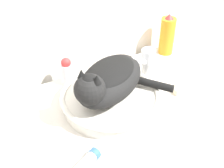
% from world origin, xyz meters
% --- Properties ---
extents(sink_basin, '(0.36, 0.36, 0.06)m').
position_xyz_m(sink_basin, '(0.04, 0.26, 0.91)').
color(sink_basin, white).
rests_on(sink_basin, vanity_counter).
extents(cat, '(0.38, 0.30, 0.16)m').
position_xyz_m(cat, '(0.03, 0.25, 1.01)').
color(cat, black).
rests_on(cat, sink_basin).
extents(faucet, '(0.14, 0.08, 0.15)m').
position_xyz_m(faucet, '(0.24, 0.33, 0.96)').
color(faucet, silver).
rests_on(faucet, vanity_counter).
extents(deodorant_stick, '(0.04, 0.04, 0.12)m').
position_xyz_m(deodorant_stick, '(-0.04, 0.46, 0.94)').
color(deodorant_stick, silver).
rests_on(deodorant_stick, vanity_counter).
extents(spray_bottle_trigger, '(0.07, 0.07, 0.19)m').
position_xyz_m(spray_bottle_trigger, '(0.44, 0.46, 0.97)').
color(spray_bottle_trigger, orange).
rests_on(spray_bottle_trigger, vanity_counter).
extents(cream_tube, '(0.15, 0.09, 0.04)m').
position_xyz_m(cream_tube, '(-0.18, 0.05, 0.90)').
color(cream_tube, silver).
rests_on(cream_tube, vanity_counter).
extents(soap_bar, '(0.08, 0.05, 0.02)m').
position_xyz_m(soap_bar, '(0.33, 0.21, 0.89)').
color(soap_bar, beige).
rests_on(soap_bar, vanity_counter).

